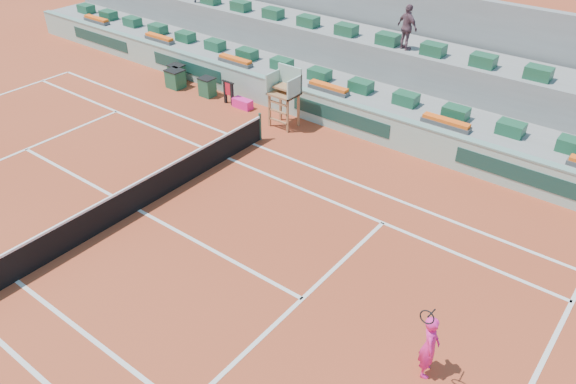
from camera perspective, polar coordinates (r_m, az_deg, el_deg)
name	(u,v)px	position (r m, az deg, el deg)	size (l,w,h in m)	color
ground	(139,210)	(18.22, -14.93, -1.80)	(90.00, 90.00, 0.00)	#9D391E
seating_tier_lower	(331,86)	(24.82, 4.38, 10.67)	(36.00, 4.00, 1.20)	gray
seating_tier_upper	(352,60)	(25.82, 6.49, 13.16)	(36.00, 2.40, 2.60)	gray
stadium_back_wall	(372,31)	(26.85, 8.51, 15.84)	(36.00, 0.40, 4.40)	gray
player_bag	(243,103)	(24.16, -4.64, 8.96)	(0.89, 0.39, 0.39)	#FD218C
spectator_mid	(407,27)	(23.25, 12.02, 16.05)	(1.04, 0.43, 1.77)	#6C4853
court_lines	(139,210)	(18.22, -14.94, -1.79)	(23.89, 11.09, 0.01)	silver
tennis_net	(136,196)	(17.93, -15.17, -0.42)	(0.10, 11.97, 1.10)	black
advertising_hoarding	(301,102)	(23.13, 1.33, 9.09)	(36.00, 0.34, 1.26)	#96BDAC
umpire_chair	(285,89)	(22.05, -0.26, 10.41)	(1.10, 0.90, 2.40)	#966138
seat_row_lower	(320,74)	(23.81, 3.23, 11.84)	(32.90, 0.60, 0.44)	#1B5235
seat_row_upper	(346,30)	(24.85, 5.95, 16.08)	(32.90, 0.60, 0.44)	#1B5235
flower_planters	(279,74)	(24.08, -0.89, 11.92)	(26.80, 0.36, 0.28)	#4A4A4A
drink_cooler_a	(207,87)	(25.38, -8.21, 10.52)	(0.66, 0.57, 0.84)	#1B5134
drink_cooler_b	(175,79)	(26.51, -11.38, 11.23)	(0.78, 0.67, 0.84)	#1B5134
drink_cooler_c	(177,74)	(27.07, -11.22, 11.72)	(0.68, 0.59, 0.84)	#1B5134
towel_rack	(228,91)	(24.40, -6.08, 10.18)	(0.64, 0.11, 1.03)	black
tennis_player	(430,346)	(12.79, 14.19, -14.91)	(0.59, 0.91, 2.28)	#FD218C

